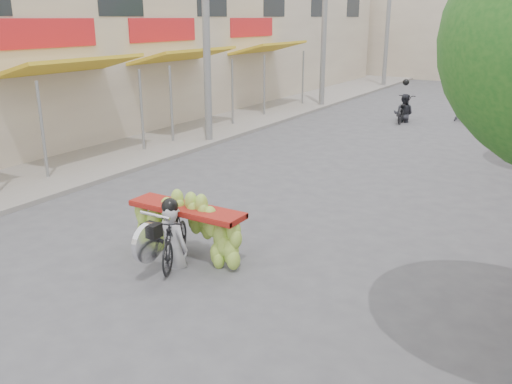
% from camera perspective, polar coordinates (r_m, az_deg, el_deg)
% --- Properties ---
extents(sidewalk_left, '(4.00, 60.00, 0.12)m').
position_cam_1_polar(sidewalk_left, '(21.65, -3.72, 7.33)').
color(sidewalk_left, gray).
rests_on(sidewalk_left, ground).
extents(shophouse_row_left, '(9.77, 40.00, 6.00)m').
position_cam_1_polar(shophouse_row_left, '(23.78, -15.61, 14.82)').
color(shophouse_row_left, '#BEAE96').
rests_on(shophouse_row_left, ground).
extents(far_building, '(20.00, 6.00, 7.00)m').
position_cam_1_polar(far_building, '(40.79, 24.83, 15.61)').
color(far_building, '#BEAE96').
rests_on(far_building, ground).
extents(utility_pole_mid, '(0.60, 0.24, 8.00)m').
position_cam_1_polar(utility_pole_mid, '(17.91, -5.30, 17.85)').
color(utility_pole_mid, slate).
rests_on(utility_pole_mid, ground).
extents(utility_pole_far, '(0.60, 0.24, 8.00)m').
position_cam_1_polar(utility_pole_far, '(25.73, 7.22, 17.79)').
color(utility_pole_far, slate).
rests_on(utility_pole_far, ground).
extents(utility_pole_back, '(0.60, 0.24, 8.00)m').
position_cam_1_polar(utility_pole_back, '(34.13, 13.74, 17.43)').
color(utility_pole_back, slate).
rests_on(utility_pole_back, ground).
extents(banana_motorbike, '(2.20, 1.79, 1.99)m').
position_cam_1_polar(banana_motorbike, '(9.31, -8.06, -3.33)').
color(banana_motorbike, black).
rests_on(banana_motorbike, ground).
extents(bg_motorbike_a, '(0.83, 1.83, 1.95)m').
position_cam_1_polar(bg_motorbike_a, '(22.73, 15.33, 8.94)').
color(bg_motorbike_a, black).
rests_on(bg_motorbike_a, ground).
extents(bg_motorbike_b, '(1.17, 1.67, 1.95)m').
position_cam_1_polar(bg_motorbike_b, '(23.60, 21.62, 8.97)').
color(bg_motorbike_b, black).
rests_on(bg_motorbike_b, ground).
extents(bg_motorbike_c, '(1.01, 1.45, 1.95)m').
position_cam_1_polar(bg_motorbike_c, '(31.44, 23.30, 10.68)').
color(bg_motorbike_c, black).
rests_on(bg_motorbike_c, ground).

